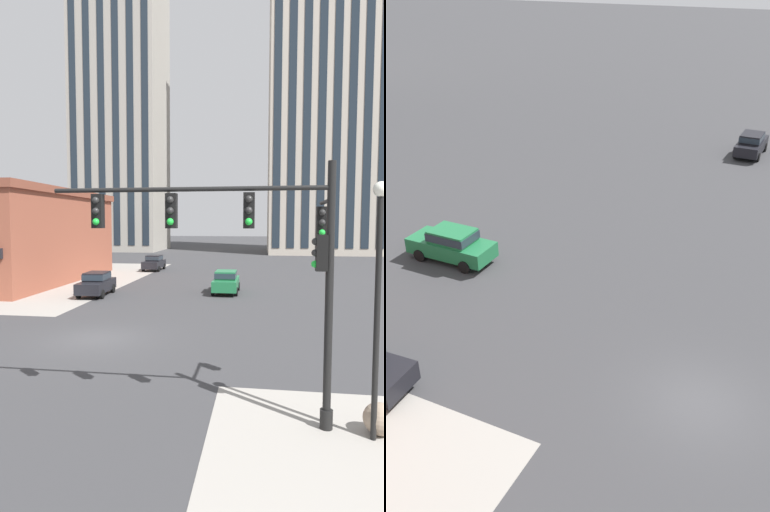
{
  "view_description": "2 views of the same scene",
  "coord_description": "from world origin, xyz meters",
  "views": [
    {
      "loc": [
        7.27,
        -18.59,
        5.2
      ],
      "look_at": [
        4.3,
        0.3,
        3.78
      ],
      "focal_mm": 30.78,
      "sensor_mm": 36.0,
      "label": 1
    },
    {
      "loc": [
        -15.08,
        -2.67,
        13.66
      ],
      "look_at": [
        2.7,
        5.94,
        3.05
      ],
      "focal_mm": 39.64,
      "sensor_mm": 36.0,
      "label": 2
    }
  ],
  "objects": [
    {
      "name": "car_main_northbound_near",
      "position": [
        28.41,
        3.71,
        0.92
      ],
      "size": [
        4.43,
        1.96,
        1.68
      ],
      "color": "black",
      "rests_on": "ground"
    },
    {
      "name": "ground_plane",
      "position": [
        0.0,
        0.0,
        0.0
      ],
      "size": [
        320.0,
        320.0,
        0.0
      ],
      "primitive_type": "plane",
      "color": "#38383A"
    },
    {
      "name": "car_cross_westbound",
      "position": [
        4.73,
        13.91,
        0.92
      ],
      "size": [
        1.9,
        4.41,
        1.68
      ],
      "color": "#1E6B3D",
      "rests_on": "ground"
    }
  ]
}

